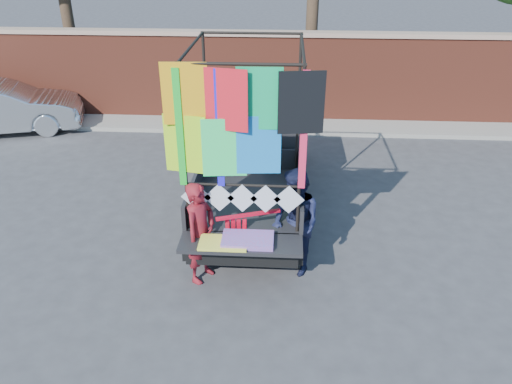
# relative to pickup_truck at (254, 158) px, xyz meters

# --- Properties ---
(ground) EXTENTS (90.00, 90.00, 0.00)m
(ground) POSITION_rel_pickup_truck_xyz_m (0.35, -2.11, -0.90)
(ground) COLOR #38383A
(ground) RESTS_ON ground
(brick_wall) EXTENTS (30.00, 0.45, 2.61)m
(brick_wall) POSITION_rel_pickup_truck_xyz_m (0.35, 4.89, 0.43)
(brick_wall) COLOR brown
(brick_wall) RESTS_ON ground
(curb) EXTENTS (30.00, 1.20, 0.12)m
(curb) POSITION_rel_pickup_truck_xyz_m (0.35, 4.19, -0.84)
(curb) COLOR gray
(curb) RESTS_ON ground
(pickup_truck) EXTENTS (2.26, 5.68, 3.57)m
(pickup_truck) POSITION_rel_pickup_truck_xyz_m (0.00, 0.00, 0.00)
(pickup_truck) COLOR black
(pickup_truck) RESTS_ON ground
(sedan) EXTENTS (4.55, 2.62, 1.42)m
(sedan) POSITION_rel_pickup_truck_xyz_m (-7.35, 3.42, -0.19)
(sedan) COLOR silver
(sedan) RESTS_ON ground
(woman) EXTENTS (0.66, 0.76, 1.76)m
(woman) POSITION_rel_pickup_truck_xyz_m (-0.67, -2.92, -0.02)
(woman) COLOR maroon
(woman) RESTS_ON ground
(man) EXTENTS (1.09, 1.14, 1.85)m
(man) POSITION_rel_pickup_truck_xyz_m (0.85, -2.60, 0.03)
(man) COLOR #161B38
(man) RESTS_ON ground
(streamer_bundle) EXTENTS (1.02, 0.39, 0.72)m
(streamer_bundle) POSITION_rel_pickup_truck_xyz_m (-0.03, -2.77, 0.04)
(streamer_bundle) COLOR red
(streamer_bundle) RESTS_ON ground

